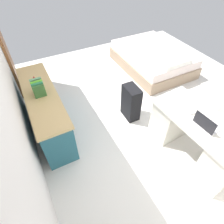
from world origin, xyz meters
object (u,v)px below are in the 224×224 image
(computer_mouse, at_px, (192,113))
(figurine_small, at_px, (34,79))
(credenza, at_px, (46,111))
(laptop, at_px, (206,124))
(bed, at_px, (153,59))
(desk, at_px, (196,137))
(suitcase_black, at_px, (131,103))

(computer_mouse, distance_m, figurine_small, 2.50)
(credenza, distance_m, computer_mouse, 2.30)
(laptop, relative_size, figurine_small, 2.93)
(credenza, relative_size, computer_mouse, 18.00)
(credenza, bearing_deg, laptop, -132.76)
(credenza, bearing_deg, bed, -74.12)
(bed, relative_size, figurine_small, 17.32)
(desk, xyz_separation_m, computer_mouse, (0.19, 0.03, 0.36))
(suitcase_black, distance_m, laptop, 1.35)
(bed, distance_m, figurine_small, 2.89)
(laptop, distance_m, figurine_small, 2.66)
(bed, distance_m, laptop, 2.70)
(credenza, distance_m, suitcase_black, 1.48)
(credenza, height_order, bed, credenza)
(desk, relative_size, computer_mouse, 14.77)
(desk, bearing_deg, figurine_small, 43.74)
(laptop, distance_m, computer_mouse, 0.27)
(laptop, xyz_separation_m, computer_mouse, (0.26, -0.03, -0.03))
(desk, bearing_deg, computer_mouse, 7.91)
(desk, relative_size, figurine_small, 13.43)
(computer_mouse, height_order, figurine_small, figurine_small)
(desk, distance_m, suitcase_black, 1.22)
(suitcase_black, bearing_deg, computer_mouse, -156.51)
(suitcase_black, distance_m, computer_mouse, 1.11)
(computer_mouse, bearing_deg, laptop, 170.98)
(suitcase_black, height_order, computer_mouse, computer_mouse)
(credenza, xyz_separation_m, suitcase_black, (-0.43, -1.41, -0.06))
(desk, bearing_deg, bed, -22.26)
(credenza, bearing_deg, desk, -130.63)
(credenza, bearing_deg, figurine_small, 0.26)
(desk, distance_m, credenza, 2.41)
(desk, xyz_separation_m, bed, (2.36, -0.97, -0.14))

